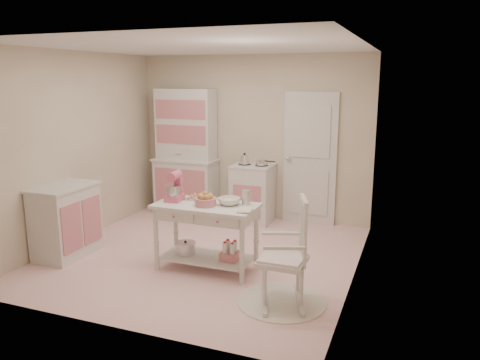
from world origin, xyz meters
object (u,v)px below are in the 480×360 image
Objects in this scene: base_cabinet at (66,221)px; stove at (253,193)px; stand_mixer at (174,187)px; bread_basket at (206,202)px; hutch at (185,152)px; rocking_chair at (283,251)px; work_table at (206,237)px.

stove is at bearing 51.86° from base_cabinet.
bread_basket is (0.44, -0.07, -0.12)m from stand_mixer.
stove is (1.20, -0.05, -0.58)m from hutch.
stand_mixer is at bearing -98.80° from stove.
stove is 2.05m from stand_mixer.
stove is 0.84× the size of rocking_chair.
stand_mixer is 1.36× the size of bread_basket.
stand_mixer reaches higher than rocking_chair.
hutch is 1.33m from stove.
stove is at bearing -2.39° from hutch.
rocking_chair is at bearing -46.66° from hutch.
rocking_chair is at bearing -64.43° from stove.
stove is 3.68× the size of bread_basket.
work_table is at bearing 111.80° from bread_basket.
stove reaches higher than bread_basket.
bread_basket is (0.02, -0.05, 0.45)m from work_table.
base_cabinet is (-0.54, -2.27, -0.58)m from hutch.
base_cabinet is 3.68× the size of bread_basket.
stand_mixer is at bearing -65.98° from hutch.
rocking_chair reaches higher than base_cabinet.
stand_mixer is (-0.42, 0.02, 0.57)m from work_table.
hutch reaches higher than stand_mixer.
base_cabinet is at bearing -172.76° from work_table.
hutch reaches higher than work_table.
stove is at bearing 93.36° from work_table.
work_table is at bearing -86.64° from stove.
rocking_chair is 1.19m from work_table.
rocking_chair is 3.24× the size of stand_mixer.
hutch is 2.26× the size of stove.
bread_basket is at bearing 137.11° from rocking_chair.
work_table is (-1.07, 0.50, -0.15)m from rocking_chair.
stove is 1.99m from work_table.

